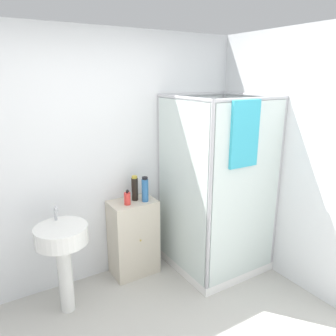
# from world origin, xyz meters

# --- Properties ---
(wall_back) EXTENTS (6.40, 0.06, 2.50)m
(wall_back) POSITION_xyz_m (0.00, 1.70, 1.25)
(wall_back) COLOR silver
(wall_back) RESTS_ON ground_plane
(shower_enclosure) EXTENTS (0.92, 0.95, 1.88)m
(shower_enclosure) POSITION_xyz_m (1.15, 1.13, 0.49)
(shower_enclosure) COLOR white
(shower_enclosure) RESTS_ON ground_plane
(vanity_cabinet) EXTENTS (0.48, 0.34, 0.82)m
(vanity_cabinet) POSITION_xyz_m (0.35, 1.51, 0.41)
(vanity_cabinet) COLOR beige
(vanity_cabinet) RESTS_ON ground_plane
(sink) EXTENTS (0.45, 0.45, 0.96)m
(sink) POSITION_xyz_m (-0.42, 1.28, 0.64)
(sink) COLOR white
(sink) RESTS_ON ground_plane
(soap_dispenser) EXTENTS (0.06, 0.07, 0.16)m
(soap_dispenser) POSITION_xyz_m (0.28, 1.46, 0.88)
(soap_dispenser) COLOR red
(soap_dispenser) RESTS_ON vanity_cabinet
(shampoo_bottle_tall_black) EXTENTS (0.07, 0.07, 0.26)m
(shampoo_bottle_tall_black) POSITION_xyz_m (0.40, 1.53, 0.95)
(shampoo_bottle_tall_black) COLOR black
(shampoo_bottle_tall_black) RESTS_ON vanity_cabinet
(shampoo_bottle_blue) EXTENTS (0.07, 0.07, 0.26)m
(shampoo_bottle_blue) POSITION_xyz_m (0.47, 1.44, 0.95)
(shampoo_bottle_blue) COLOR #2D66A3
(shampoo_bottle_blue) RESTS_ON vanity_cabinet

